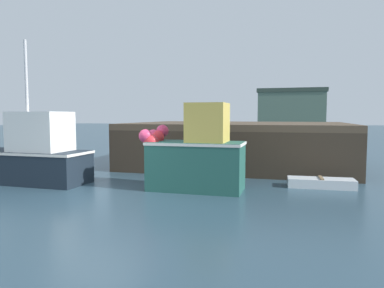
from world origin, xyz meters
TOP-DOWN VIEW (x-y plane):
  - ground at (0.00, 0.00)m, footprint 120.00×160.00m
  - pier at (2.97, 6.59)m, footprint 9.26×6.94m
  - fishing_boat_near_left at (-2.98, 1.04)m, footprint 4.04×1.59m
  - fishing_boat_near_right at (2.48, 1.41)m, footprint 3.14×1.38m
  - rowboat at (6.15, 2.73)m, footprint 2.02×0.81m
  - warehouse at (5.30, 39.20)m, footprint 8.52×4.87m

SIDE VIEW (x-z plane):
  - ground at x=0.00m, z-range -0.10..0.00m
  - rowboat at x=6.15m, z-range -0.02..0.31m
  - fishing_boat_near_left at x=-2.98m, z-range -1.42..3.25m
  - fishing_boat_near_right at x=2.48m, z-range -0.24..2.35m
  - pier at x=2.97m, z-range 0.61..2.51m
  - warehouse at x=5.30m, z-range 0.02..5.65m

